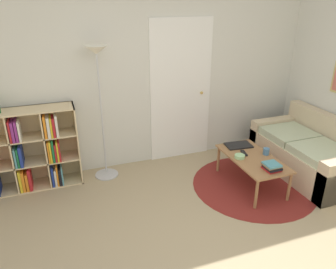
{
  "coord_description": "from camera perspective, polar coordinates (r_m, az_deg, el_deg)",
  "views": [
    {
      "loc": [
        -1.24,
        -1.85,
        2.29
      ],
      "look_at": [
        -0.1,
        1.29,
        0.85
      ],
      "focal_mm": 35.0,
      "sensor_mm": 36.0,
      "label": 1
    }
  ],
  "objects": [
    {
      "name": "bookshelf",
      "position": [
        4.41,
        -23.45,
        -2.76
      ],
      "size": [
        1.18,
        0.34,
        1.03
      ],
      "color": "beige",
      "rests_on": "ground_plane"
    },
    {
      "name": "bowl",
      "position": [
        4.2,
        12.39,
        -3.74
      ],
      "size": [
        0.13,
        0.13,
        0.04
      ],
      "color": "#9ED193",
      "rests_on": "coffee_table"
    },
    {
      "name": "coffee_table",
      "position": [
        4.27,
        14.49,
        -4.35
      ],
      "size": [
        0.53,
        1.0,
        0.4
      ],
      "color": "#996B42",
      "rests_on": "ground_plane"
    },
    {
      "name": "book_stack_on_table",
      "position": [
        4.0,
        17.62,
        -5.35
      ],
      "size": [
        0.18,
        0.19,
        0.09
      ],
      "color": "#B21E23",
      "rests_on": "coffee_table"
    },
    {
      "name": "wall_back",
      "position": [
        4.51,
        -3.24,
        10.47
      ],
      "size": [
        7.67,
        0.11,
        2.6
      ],
      "color": "silver",
      "rests_on": "ground_plane"
    },
    {
      "name": "remote",
      "position": [
        4.32,
        13.09,
        -3.15
      ],
      "size": [
        0.07,
        0.16,
        0.02
      ],
      "color": "black",
      "rests_on": "coffee_table"
    },
    {
      "name": "laptop",
      "position": [
        4.52,
        12.17,
        -1.84
      ],
      "size": [
        0.36,
        0.25,
        0.02
      ],
      "color": "black",
      "rests_on": "coffee_table"
    },
    {
      "name": "rug",
      "position": [
        4.44,
        14.62,
        -8.5
      ],
      "size": [
        1.56,
        1.56,
        0.01
      ],
      "color": "maroon",
      "rests_on": "ground_plane"
    },
    {
      "name": "floor_lamp",
      "position": [
        4.1,
        -12.02,
        9.69
      ],
      "size": [
        0.31,
        0.31,
        1.73
      ],
      "color": "#B7B7BC",
      "rests_on": "ground_plane"
    },
    {
      "name": "couch",
      "position": [
        4.89,
        23.55,
        -3.04
      ],
      "size": [
        0.83,
        1.53,
        0.78
      ],
      "color": "#CCB793",
      "rests_on": "ground_plane"
    },
    {
      "name": "cup",
      "position": [
        4.36,
        16.73,
        -2.83
      ],
      "size": [
        0.08,
        0.08,
        0.09
      ],
      "color": "teal",
      "rests_on": "coffee_table"
    }
  ]
}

